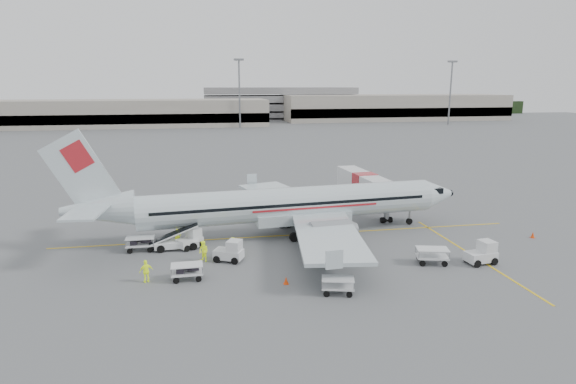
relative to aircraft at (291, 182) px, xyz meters
name	(u,v)px	position (x,y,z in m)	size (l,w,h in m)	color
ground	(292,235)	(0.01, -0.30, -5.17)	(360.00, 360.00, 0.00)	#56595B
stripe_lead	(292,235)	(0.01, -0.30, -5.16)	(44.00, 0.20, 0.01)	yellow
stripe_cross	(471,254)	(14.01, -8.30, -5.16)	(0.20, 20.00, 0.01)	yellow
terminal_west	(104,113)	(-39.99, 129.70, -0.67)	(110.00, 22.00, 9.00)	gray
terminal_east	(393,107)	(70.01, 144.70, -0.17)	(90.00, 26.00, 10.00)	gray
parking_garage	(279,102)	(25.01, 159.70, 1.83)	(62.00, 24.00, 14.00)	slate
treeline	(218,110)	(0.01, 174.70, -2.17)	(300.00, 3.00, 6.00)	black
mast_center	(239,94)	(5.01, 117.70, 5.83)	(3.20, 1.20, 22.00)	slate
mast_east	(450,93)	(80.01, 117.70, 5.83)	(3.20, 1.20, 22.00)	slate
aircraft	(291,182)	(0.00, 0.00, 0.00)	(37.48, 29.38, 10.33)	silver
jet_bridge	(364,191)	(10.08, 7.86, -3.07)	(2.99, 15.96, 4.19)	silver
belt_loader	(176,234)	(-10.67, -2.30, -3.80)	(5.06, 1.90, 2.74)	silver
tug_fore	(481,252)	(13.58, -10.37, -4.24)	(2.40, 1.37, 1.85)	silver
tug_mid	(228,250)	(-6.37, -6.13, -4.28)	(2.30, 1.32, 1.78)	silver
tug_aft	(189,239)	(-9.57, -2.30, -4.32)	(2.20, 1.26, 1.70)	silver
cart_loaded_a	(187,272)	(-9.62, -9.50, -4.57)	(2.31, 1.36, 1.20)	silver
cart_loaded_b	(141,244)	(-13.74, -2.30, -4.54)	(2.41, 1.43, 1.26)	silver
cart_empty_a	(338,286)	(0.65, -13.87, -4.59)	(2.21, 1.31, 1.15)	silver
cart_empty_b	(432,256)	(9.71, -9.72, -4.52)	(2.48, 1.47, 1.30)	silver
cone_nose	(533,235)	(22.20, -5.20, -4.87)	(0.37, 0.37, 0.60)	#ED3D09
cone_port	(244,195)	(-3.00, 16.16, -4.81)	(0.43, 0.43, 0.71)	#ED3D09
cone_stbd	(286,280)	(-2.57, -11.60, -4.88)	(0.36, 0.36, 0.58)	#ED3D09
crew_a	(178,238)	(-10.57, -1.80, -4.35)	(0.60, 0.39, 1.64)	#E6FF20
crew_b	(204,251)	(-8.37, -5.91, -4.30)	(0.84, 0.66, 1.74)	#E6FF20
crew_c	(233,247)	(-5.93, -5.00, -4.36)	(1.04, 0.60, 1.61)	#E6FF20
crew_d	(146,271)	(-12.53, -9.44, -4.31)	(1.00, 0.42, 1.71)	#E6FF20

